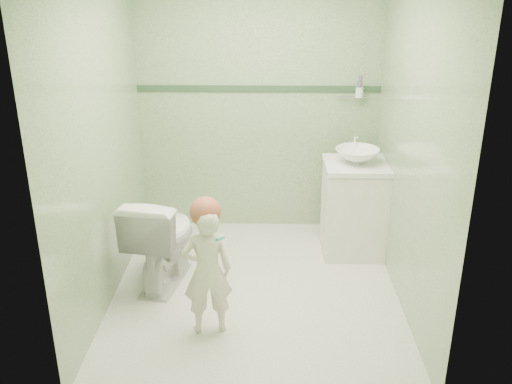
{
  "coord_description": "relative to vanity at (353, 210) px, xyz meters",
  "views": [
    {
      "loc": [
        0.08,
        -3.86,
        2.39
      ],
      "look_at": [
        0.0,
        0.15,
        0.78
      ],
      "focal_mm": 39.92,
      "sensor_mm": 36.0,
      "label": 1
    }
  ],
  "objects": [
    {
      "name": "vanity",
      "position": [
        0.0,
        0.0,
        0.0
      ],
      "size": [
        0.52,
        0.5,
        0.8
      ],
      "primitive_type": "cube",
      "color": "white",
      "rests_on": "ground"
    },
    {
      "name": "counter",
      "position": [
        0.0,
        0.0,
        0.41
      ],
      "size": [
        0.54,
        0.52,
        0.04
      ],
      "primitive_type": "cube",
      "color": "white",
      "rests_on": "vanity"
    },
    {
      "name": "hair_cap",
      "position": [
        -1.16,
        -1.19,
        0.49
      ],
      "size": [
        0.21,
        0.21,
        0.21
      ],
      "primitive_type": "sphere",
      "color": "#AB543D",
      "rests_on": "toddler"
    },
    {
      "name": "teal_toothbrush",
      "position": [
        -1.06,
        -1.32,
        0.37
      ],
      "size": [
        0.11,
        0.14,
        0.08
      ],
      "color": "#088A84",
      "rests_on": "toddler"
    },
    {
      "name": "basin",
      "position": [
        0.0,
        0.0,
        0.49
      ],
      "size": [
        0.37,
        0.37,
        0.13
      ],
      "primitive_type": "imported",
      "color": "white",
      "rests_on": "counter"
    },
    {
      "name": "toddler",
      "position": [
        -1.16,
        -1.21,
        0.06
      ],
      "size": [
        0.37,
        0.28,
        0.93
      ],
      "primitive_type": "imported",
      "rotation": [
        0.0,
        0.0,
        3.33
      ],
      "color": "beige",
      "rests_on": "ground"
    },
    {
      "name": "cup_holder",
      "position": [
        0.05,
        0.48,
        0.93
      ],
      "size": [
        0.26,
        0.07,
        0.21
      ],
      "color": "silver",
      "rests_on": "room_shell"
    },
    {
      "name": "toilet",
      "position": [
        -1.58,
        -0.56,
        -0.01
      ],
      "size": [
        0.56,
        0.82,
        0.77
      ],
      "primitive_type": "imported",
      "rotation": [
        0.0,
        0.0,
        2.96
      ],
      "color": "white",
      "rests_on": "ground"
    },
    {
      "name": "ground",
      "position": [
        -0.84,
        -0.7,
        -0.4
      ],
      "size": [
        2.5,
        2.5,
        0.0
      ],
      "primitive_type": "plane",
      "color": "beige",
      "rests_on": "ground"
    },
    {
      "name": "trim_stripe",
      "position": [
        -0.84,
        0.54,
        0.95
      ],
      "size": [
        2.2,
        0.02,
        0.05
      ],
      "primitive_type": "cube",
      "color": "#2E4B30",
      "rests_on": "room_shell"
    },
    {
      "name": "room_shell",
      "position": [
        -0.84,
        -0.7,
        0.8
      ],
      "size": [
        2.5,
        2.54,
        2.4
      ],
      "color": "#80A474",
      "rests_on": "ground"
    },
    {
      "name": "faucet",
      "position": [
        0.0,
        0.19,
        0.57
      ],
      "size": [
        0.03,
        0.13,
        0.18
      ],
      "color": "silver",
      "rests_on": "counter"
    }
  ]
}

